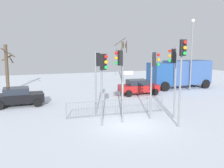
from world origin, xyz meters
name	(u,v)px	position (x,y,z in m)	size (l,w,h in m)	color
ground_plane	(130,125)	(0.00, 0.00, 0.00)	(60.00, 60.00, 0.00)	silver
traffic_light_mid_left	(103,73)	(-1.57, 0.27, 3.18)	(0.38, 0.54, 4.34)	slate
traffic_light_rear_left	(182,63)	(2.57, -1.33, 3.75)	(0.35, 0.56, 5.14)	slate
traffic_light_rear_right	(174,67)	(3.21, 0.51, 3.38)	(0.55, 0.37, 4.62)	slate
traffic_light_foreground_right	(121,69)	(-0.37, 0.64, 3.32)	(0.57, 0.32, 4.53)	slate
traffic_light_foreground_left	(97,69)	(-1.17, 2.96, 3.18)	(0.55, 0.37, 4.34)	slate
traffic_light_mid_right	(154,69)	(1.91, 0.72, 3.22)	(0.52, 0.41, 4.40)	slate
direction_sign_post	(123,89)	(0.29, 1.92, 1.84)	(0.79, 0.15, 3.29)	slate
pedestrian_guard_railing	(117,107)	(0.00, 2.28, 0.55)	(6.94, 0.29, 1.07)	slate
car_black_near	(18,96)	(-6.50, 7.25, 0.77)	(3.86, 2.05, 1.47)	black
car_red_far	(138,87)	(4.47, 8.53, 0.77)	(3.86, 2.04, 1.47)	maroon
delivery_truck	(180,73)	(10.47, 10.50, 1.74)	(7.09, 2.81, 3.10)	#33518C
street_lamp	(192,48)	(10.79, 9.01, 4.52)	(0.36, 0.36, 7.49)	slate
bare_tree_left	(7,67)	(-7.71, 14.13, 2.54)	(1.41, 1.57, 4.86)	#473828
bare_tree_centre	(122,59)	(6.49, 18.14, 2.95)	(1.80, 1.78, 5.87)	#473828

